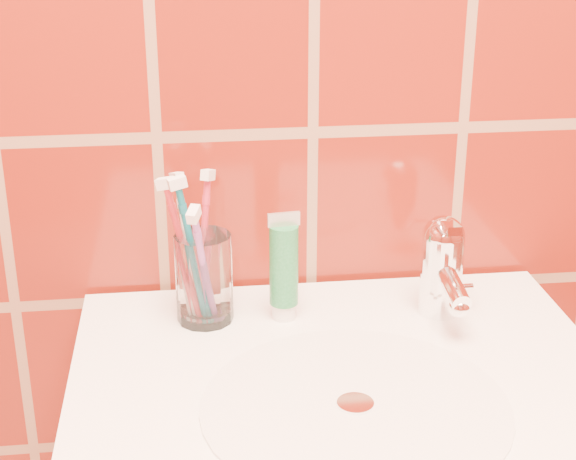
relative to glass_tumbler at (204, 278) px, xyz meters
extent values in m
cube|color=white|center=(0.14, -0.15, -0.13)|extent=(0.56, 0.46, 0.16)
cylinder|color=silver|center=(0.14, -0.20, -0.05)|extent=(0.30, 0.30, 0.00)
cylinder|color=white|center=(0.14, -0.20, -0.05)|extent=(0.04, 0.04, 0.00)
cylinder|color=white|center=(0.00, 0.00, 0.00)|extent=(0.08, 0.08, 0.10)
cylinder|color=white|center=(0.09, -0.01, -0.04)|extent=(0.03, 0.03, 0.02)
cylinder|color=#196C36|center=(0.09, -0.01, 0.01)|extent=(0.03, 0.03, 0.10)
cube|color=beige|center=(0.09, -0.01, 0.07)|extent=(0.04, 0.00, 0.02)
cylinder|color=white|center=(0.27, -0.01, 0.00)|extent=(0.05, 0.05, 0.09)
sphere|color=white|center=(0.27, -0.01, 0.04)|extent=(0.05, 0.05, 0.05)
cylinder|color=white|center=(0.27, -0.05, 0.00)|extent=(0.02, 0.09, 0.03)
cube|color=white|center=(0.27, -0.03, 0.06)|extent=(0.02, 0.06, 0.01)
camera|label=1|loc=(-0.01, -0.91, 0.43)|focal=55.00mm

